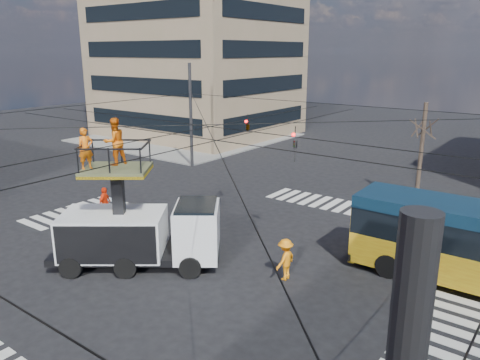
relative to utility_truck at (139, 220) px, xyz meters
name	(u,v)px	position (x,y,z in m)	size (l,w,h in m)	color
ground	(209,256)	(1.73, 2.39, -2.04)	(120.00, 120.00, 0.00)	black
sidewalk_nw	(187,137)	(-19.27, 23.39, -1.98)	(18.00, 18.00, 0.12)	slate
crosswalks	(209,256)	(1.73, 2.39, -2.03)	(22.40, 22.40, 0.02)	silver
overhead_network	(212,161)	(1.65, 2.79, 2.25)	(24.24, 24.24, 8.00)	#2D2D30
tree_a	(424,126)	(6.73, 15.89, 2.59)	(2.00, 2.00, 6.00)	#382B21
utility_truck	(139,220)	(0.00, 0.00, 0.00)	(6.98, 6.04, 6.25)	black
traffic_cone	(74,229)	(-5.15, 0.22, -1.70)	(0.36, 0.36, 0.69)	#F4490A
worker_ground	(105,203)	(-5.86, 2.65, -1.15)	(1.05, 0.44, 1.79)	#FF3B10
flagger	(285,259)	(5.59, 2.58, -1.19)	(1.10, 0.63, 1.70)	orange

